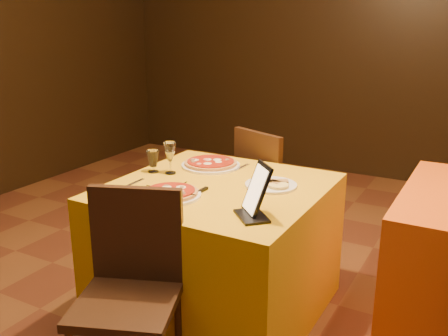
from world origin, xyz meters
The scene contains 13 objects.
wall_back centered at (0.00, 3.50, 1.40)m, with size 6.00×0.01×2.80m, color black.
main_table centered at (-0.23, 0.51, 0.38)m, with size 1.10×1.10×0.75m, color gold.
chair_main_near centered at (-0.23, -0.27, 0.46)m, with size 0.37×0.37×0.91m, color black, non-canonical shape.
chair_main_far centered at (-0.23, 1.34, 0.46)m, with size 0.44×0.44×0.91m, color black, non-canonical shape.
pizza_near centered at (-0.35, 0.25, 0.77)m, with size 0.31×0.31×0.03m.
pizza_far centered at (-0.45, 0.80, 0.77)m, with size 0.36×0.36×0.03m.
cutlet_dish centered at (0.03, 0.64, 0.76)m, with size 0.28×0.28×0.03m.
wine_glass centered at (-0.58, 0.57, 0.84)m, with size 0.07×0.07×0.19m, color #BEC16D, non-canonical shape.
water_glass centered at (-0.68, 0.54, 0.81)m, with size 0.06×0.06×0.13m, color white, non-canonical shape.
tablet centered at (0.13, 0.25, 0.87)m, with size 0.16×0.01×0.24m, color black.
knife centered at (-0.25, 0.30, 0.75)m, with size 0.19×0.02×0.01m, color #B7B7BE.
fork_near centered at (-0.64, 0.31, 0.75)m, with size 0.17×0.02×0.01m, color #B5B4BB.
fork_far centered at (-0.27, 0.86, 0.75)m, with size 0.17×0.02×0.01m, color silver.
Camera 1 is at (1.04, -1.69, 1.61)m, focal length 40.00 mm.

